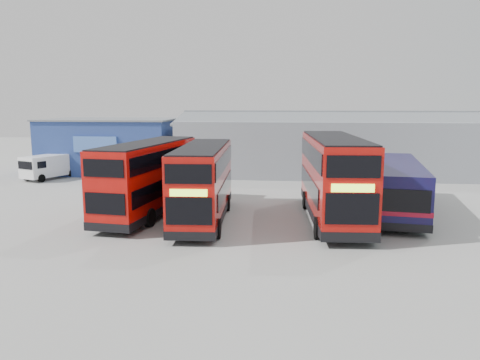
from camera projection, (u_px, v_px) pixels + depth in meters
ground_plane at (235, 221)px, 26.64m from camera, size 120.00×120.00×0.00m
office_block at (113, 145)px, 45.30m from camera, size 12.30×8.32×5.12m
maintenance_shed at (341, 145)px, 45.02m from camera, size 30.50×12.00×5.89m
double_decker_left at (148, 179)px, 27.71m from camera, size 3.74×10.50×4.35m
double_decker_centre at (203, 184)px, 26.30m from camera, size 2.98×10.24×4.28m
double_decker_right at (334, 179)px, 26.44m from camera, size 3.36×11.39×4.76m
single_decker_blue at (397, 188)px, 28.27m from camera, size 4.19×11.60×3.08m
panel_van at (49, 166)px, 41.07m from camera, size 3.60×5.15×2.10m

